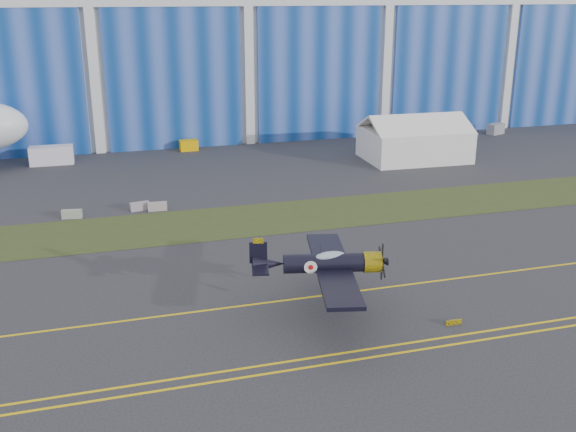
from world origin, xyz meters
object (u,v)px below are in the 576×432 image
object	(u,v)px
warbird	(324,263)
tent	(415,136)
shipping_container	(52,155)
tug	(189,145)

from	to	relation	value
warbird	tent	size ratio (longest dim) A/B	1.08
tent	shipping_container	distance (m)	49.06
tent	shipping_container	bearing A→B (deg)	168.92
shipping_container	warbird	bearing A→B (deg)	-67.58
warbird	tug	world-z (taller)	warbird
warbird	tent	xyz separation A→B (m)	(27.45, 40.94, -0.77)
tent	shipping_container	xyz separation A→B (m)	(-47.75, 11.09, -1.96)
shipping_container	tug	world-z (taller)	shipping_container
warbird	shipping_container	world-z (taller)	warbird
warbird	tug	bearing A→B (deg)	104.12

